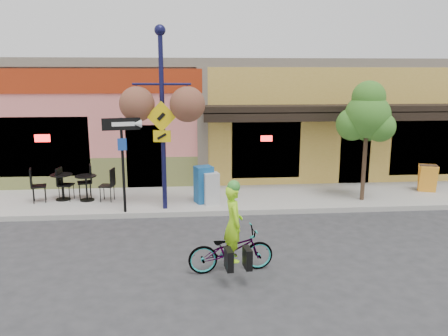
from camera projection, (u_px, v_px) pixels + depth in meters
name	position (u px, v px, depth m)	size (l,w,h in m)	color
ground	(244.00, 221.00, 12.03)	(90.00, 90.00, 0.00)	#2D2D30
sidewalk	(236.00, 198.00, 13.96)	(24.00, 3.00, 0.15)	#9E9B93
curb	(242.00, 212.00, 12.55)	(24.00, 0.12, 0.15)	#A8A59E
building	(222.00, 115.00, 18.87)	(18.20, 8.20, 4.50)	#E27670
bicycle	(231.00, 250.00, 8.87)	(0.61, 1.75, 0.92)	maroon
cyclist_rider	(233.00, 235.00, 8.81)	(0.57, 0.37, 1.56)	#A6F619
lamp_post	(163.00, 120.00, 12.15)	(1.64, 0.66, 5.13)	#13133C
one_way_sign	(123.00, 166.00, 12.08)	(1.02, 0.22, 2.66)	black
cafe_set_left	(62.00, 183.00, 13.43)	(1.77, 0.88, 1.06)	black
cafe_set_right	(86.00, 184.00, 13.36)	(1.72, 0.86, 1.03)	black
newspaper_box_blue	(204.00, 184.00, 13.18)	(0.50, 0.45, 1.11)	#17528E
newspaper_box_grey	(211.00, 188.00, 13.06)	(0.44, 0.40, 0.95)	#B6B6B6
street_tree	(366.00, 141.00, 13.17)	(1.44, 1.44, 3.68)	#3D7A26
sandwich_board	(428.00, 179.00, 14.27)	(0.54, 0.40, 0.90)	#FFA028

